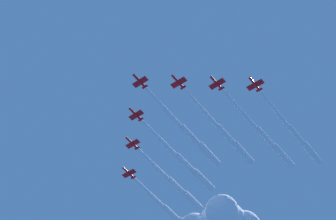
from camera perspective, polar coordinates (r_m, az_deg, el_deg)
name	(u,v)px	position (r m, az deg, el deg)	size (l,w,h in m)	color
jet_lead	(192,137)	(231.04, 2.91, -3.27)	(44.98, 50.93, 4.34)	red
jet_port_inner	(227,136)	(232.93, 7.14, -3.13)	(44.21, 49.78, 4.37)	red
jet_starboard_inner	(187,165)	(240.29, 2.30, -6.60)	(45.46, 49.39, 4.38)	red
jet_port_mid	(267,139)	(236.82, 11.84, -3.42)	(47.16, 51.12, 4.37)	red
jet_starboard_mid	(178,187)	(251.19, 1.19, -9.26)	(42.30, 46.58, 4.32)	red
jet_port_outer	(298,137)	(239.84, 15.35, -3.14)	(42.68, 48.64, 4.28)	red
jet_starboard_outer	(172,214)	(261.61, 0.51, -12.41)	(41.58, 46.58, 4.25)	red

